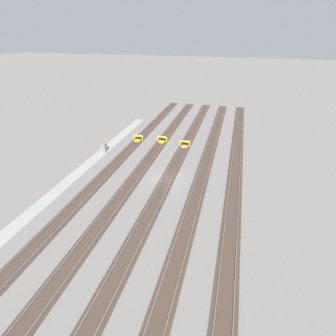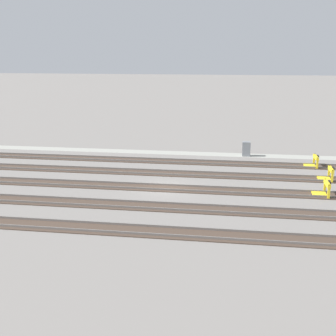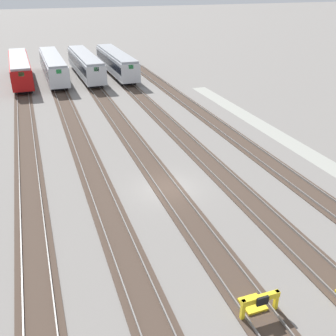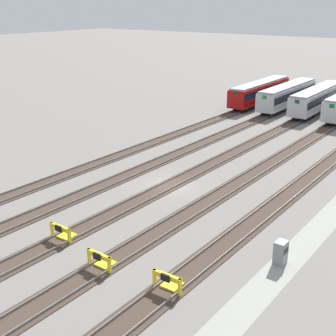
# 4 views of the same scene
# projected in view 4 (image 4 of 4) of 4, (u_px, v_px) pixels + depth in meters

# --- Properties ---
(ground_plane) EXTENTS (400.00, 400.00, 0.00)m
(ground_plane) POSITION_uv_depth(u_px,v_px,m) (169.00, 186.00, 43.46)
(ground_plane) COLOR gray
(service_walkway) EXTENTS (54.00, 2.00, 0.01)m
(service_walkway) POSITION_uv_depth(u_px,v_px,m) (320.00, 227.00, 35.48)
(service_walkway) COLOR #9E9E93
(service_walkway) RESTS_ON ground
(rail_track_nearest) EXTENTS (90.00, 2.23, 0.21)m
(rail_track_nearest) POSITION_uv_depth(u_px,v_px,m) (267.00, 212.00, 37.94)
(rail_track_nearest) COLOR #47382D
(rail_track_nearest) RESTS_ON ground
(rail_track_near_inner) EXTENTS (90.00, 2.23, 0.21)m
(rail_track_near_inner) POSITION_uv_depth(u_px,v_px,m) (214.00, 198.00, 40.69)
(rail_track_near_inner) COLOR #47382D
(rail_track_near_inner) RESTS_ON ground
(rail_track_middle) EXTENTS (90.00, 2.24, 0.21)m
(rail_track_middle) POSITION_uv_depth(u_px,v_px,m) (169.00, 185.00, 43.44)
(rail_track_middle) COLOR #47382D
(rail_track_middle) RESTS_ON ground
(rail_track_far_inner) EXTENTS (90.00, 2.23, 0.21)m
(rail_track_far_inner) POSITION_uv_depth(u_px,v_px,m) (129.00, 174.00, 46.19)
(rail_track_far_inner) COLOR #47382D
(rail_track_far_inner) RESTS_ON ground
(rail_track_farthest) EXTENTS (90.00, 2.23, 0.21)m
(rail_track_farthest) POSITION_uv_depth(u_px,v_px,m) (93.00, 165.00, 48.94)
(rail_track_farthest) COLOR #47382D
(rail_track_farthest) RESTS_ON ground
(subway_car_front_row_leftmost) EXTENTS (18.07, 3.29, 3.70)m
(subway_car_front_row_leftmost) POSITION_uv_depth(u_px,v_px,m) (317.00, 99.00, 72.35)
(subway_car_front_row_leftmost) COLOR silver
(subway_car_front_row_leftmost) RESTS_ON ground
(subway_car_front_row_left_inner) EXTENTS (18.04, 3.07, 3.70)m
(subway_car_front_row_left_inner) POSITION_uv_depth(u_px,v_px,m) (288.00, 95.00, 75.27)
(subway_car_front_row_left_inner) COLOR silver
(subway_car_front_row_left_inner) RESTS_ON ground
(subway_car_front_row_right_inner) EXTENTS (18.05, 3.18, 3.70)m
(subway_car_front_row_right_inner) POSITION_uv_depth(u_px,v_px,m) (260.00, 92.00, 77.93)
(subway_car_front_row_right_inner) COLOR #A80F0F
(subway_car_front_row_right_inner) RESTS_ON ground
(bumper_stop_nearest_track) EXTENTS (1.36, 2.01, 1.22)m
(bumper_stop_nearest_track) POSITION_uv_depth(u_px,v_px,m) (169.00, 282.00, 27.63)
(bumper_stop_nearest_track) COLOR yellow
(bumper_stop_nearest_track) RESTS_ON ground
(bumper_stop_near_inner_track) EXTENTS (1.35, 2.00, 1.22)m
(bumper_stop_near_inner_track) POSITION_uv_depth(u_px,v_px,m) (102.00, 260.00, 29.91)
(bumper_stop_near_inner_track) COLOR yellow
(bumper_stop_near_inner_track) RESTS_ON ground
(bumper_stop_middle_track) EXTENTS (1.35, 2.00, 1.22)m
(bumper_stop_middle_track) POSITION_uv_depth(u_px,v_px,m) (63.00, 232.00, 33.53)
(bumper_stop_middle_track) COLOR yellow
(bumper_stop_middle_track) RESTS_ON ground
(electrical_cabinet) EXTENTS (0.90, 0.73, 1.60)m
(electrical_cabinet) POSITION_uv_depth(u_px,v_px,m) (281.00, 253.00, 30.27)
(electrical_cabinet) COLOR gray
(electrical_cabinet) RESTS_ON ground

